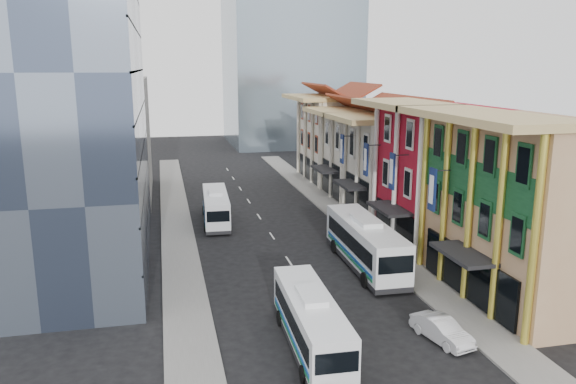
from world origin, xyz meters
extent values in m
plane|color=black|center=(0.00, 0.00, 0.00)|extent=(200.00, 200.00, 0.00)
cube|color=slate|center=(8.50, 22.00, 0.07)|extent=(3.00, 90.00, 0.15)
cube|color=slate|center=(-8.50, 22.00, 0.07)|extent=(3.00, 90.00, 0.15)
cube|color=tan|center=(14.00, 5.00, 6.00)|extent=(8.00, 14.00, 12.00)
cube|color=#AF1325|center=(14.00, 17.00, 6.00)|extent=(8.00, 10.00, 12.00)
cube|color=silver|center=(14.00, 26.50, 5.00)|extent=(8.00, 9.00, 10.00)
cube|color=silver|center=(14.00, 35.50, 5.00)|extent=(8.00, 9.00, 10.00)
cube|color=silver|center=(14.00, 46.00, 5.50)|extent=(8.00, 12.00, 11.00)
cube|color=#404D66|center=(-17.00, 19.00, 15.00)|extent=(12.00, 26.00, 30.00)
cube|color=gray|center=(-16.00, 42.00, 7.00)|extent=(10.00, 18.00, 14.00)
imported|color=silver|center=(5.50, -0.04, 0.68)|extent=(2.38, 4.33, 1.36)
camera|label=1|loc=(-9.55, -26.78, 15.36)|focal=35.00mm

